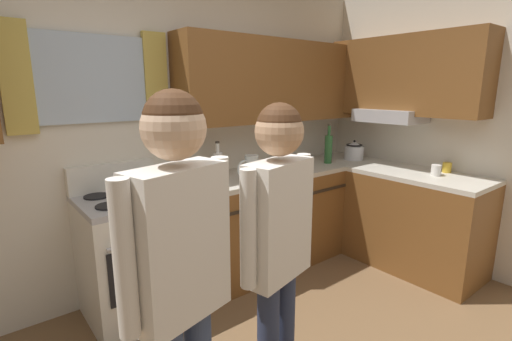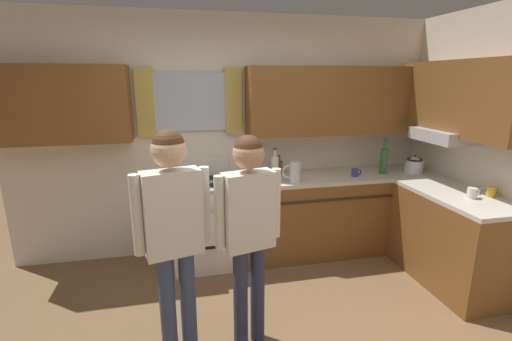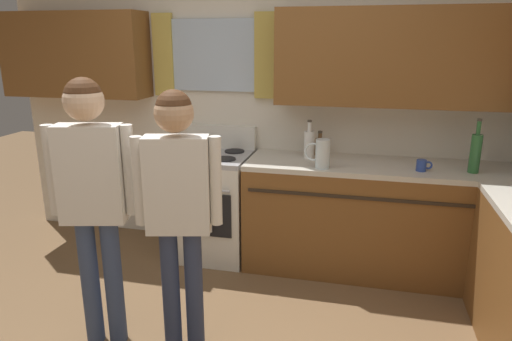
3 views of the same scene
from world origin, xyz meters
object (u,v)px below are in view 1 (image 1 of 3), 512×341
object	(u,v)px
mug_mustard_yellow	(447,167)
adult_in_plaid	(278,233)
bottle_milk_white	(218,164)
water_pitcher	(251,169)
stovetop_kettle	(354,151)
adult_left	(180,260)
mug_ceramic_white	(436,170)
bottle_wine_green	(328,148)
bottle_squat_brown	(218,166)
mug_cobalt_blue	(306,164)
stove_oven	(130,255)

from	to	relation	value
mug_mustard_yellow	adult_in_plaid	size ratio (longest dim) A/B	0.08
bottle_milk_white	mug_mustard_yellow	size ratio (longest dim) A/B	2.60
water_pitcher	adult_in_plaid	distance (m)	1.30
stovetop_kettle	adult_left	bearing A→B (deg)	-155.33
mug_ceramic_white	adult_left	size ratio (longest dim) A/B	0.08
bottle_milk_white	adult_left	xyz separation A→B (m)	(-1.07, -1.41, 0.01)
bottle_wine_green	mug_mustard_yellow	xyz separation A→B (m)	(0.51, -0.94, -0.11)
bottle_wine_green	adult_left	size ratio (longest dim) A/B	0.24
bottle_wine_green	mug_mustard_yellow	bearing A→B (deg)	-61.43
bottle_milk_white	mug_ceramic_white	distance (m)	1.88
stovetop_kettle	mug_ceramic_white	bearing A→B (deg)	-93.28
bottle_squat_brown	mug_cobalt_blue	xyz separation A→B (m)	(0.78, -0.31, -0.03)
stovetop_kettle	mug_cobalt_blue	bearing A→B (deg)	-179.85
stove_oven	stovetop_kettle	world-z (taller)	stovetop_kettle
stove_oven	water_pitcher	size ratio (longest dim) A/B	5.00
stove_oven	adult_in_plaid	xyz separation A→B (m)	(0.24, -1.31, 0.53)
stove_oven	water_pitcher	distance (m)	1.10
stove_oven	adult_left	distance (m)	1.48
stove_oven	bottle_milk_white	world-z (taller)	bottle_milk_white
mug_cobalt_blue	stovetop_kettle	size ratio (longest dim) A/B	0.42
bottle_wine_green	mug_cobalt_blue	distance (m)	0.38
bottle_squat_brown	mug_mustard_yellow	size ratio (longest dim) A/B	1.71
mug_ceramic_white	adult_in_plaid	size ratio (longest dim) A/B	0.08
bottle_milk_white	adult_left	bearing A→B (deg)	-127.28
bottle_squat_brown	mug_cobalt_blue	size ratio (longest dim) A/B	1.79
bottle_milk_white	mug_ceramic_white	xyz separation A→B (m)	(1.53, -1.09, -0.07)
mug_ceramic_white	mug_mustard_yellow	world-z (taller)	mug_ceramic_white
bottle_squat_brown	mug_cobalt_blue	distance (m)	0.84
stove_oven	adult_in_plaid	bearing A→B (deg)	-79.63
mug_cobalt_blue	stovetop_kettle	world-z (taller)	stovetop_kettle
mug_cobalt_blue	stove_oven	bearing A→B (deg)	175.56
bottle_squat_brown	mug_mustard_yellow	xyz separation A→B (m)	(1.65, -1.21, -0.03)
mug_ceramic_white	stovetop_kettle	xyz separation A→B (m)	(0.05, 0.90, 0.05)
bottle_squat_brown	mug_cobalt_blue	bearing A→B (deg)	-21.63
stove_oven	stovetop_kettle	xyz separation A→B (m)	(2.38, -0.13, 0.53)
bottle_wine_green	bottle_milk_white	world-z (taller)	bottle_wine_green
bottle_wine_green	water_pitcher	world-z (taller)	bottle_wine_green
mug_mustard_yellow	adult_in_plaid	bearing A→B (deg)	-173.03
bottle_squat_brown	bottle_wine_green	bearing A→B (deg)	-13.03
bottle_wine_green	bottle_milk_white	distance (m)	1.23
stove_oven	stovetop_kettle	bearing A→B (deg)	-3.05
mug_mustard_yellow	stove_oven	bearing A→B (deg)	157.92
bottle_milk_white	adult_left	size ratio (longest dim) A/B	0.19
bottle_wine_green	mug_cobalt_blue	bearing A→B (deg)	-172.72
mug_cobalt_blue	adult_left	xyz separation A→B (m)	(-1.93, -1.22, 0.09)
bottle_wine_green	adult_in_plaid	distance (m)	2.16
bottle_wine_green	mug_ceramic_white	size ratio (longest dim) A/B	3.14
bottle_squat_brown	adult_in_plaid	bearing A→B (deg)	-113.27
bottle_wine_green	adult_in_plaid	bearing A→B (deg)	-145.47
mug_mustard_yellow	adult_left	distance (m)	2.82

